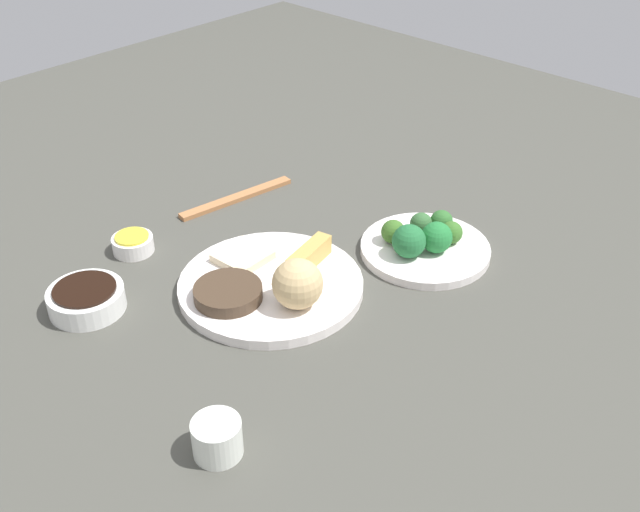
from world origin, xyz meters
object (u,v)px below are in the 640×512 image
main_plate (270,285)px  chopsticks_pair (237,198)px  soy_sauce_bowl (87,300)px  broccoli_plate (425,249)px  teacup (217,438)px  sauce_ramekin_hot_mustard (133,244)px

main_plate → chopsticks_pair: (0.24, -0.15, -0.00)m
main_plate → soy_sauce_bowl: bearing=53.3°
soy_sauce_bowl → chopsticks_pair: (0.08, -0.36, -0.01)m
broccoli_plate → soy_sauce_bowl: bearing=59.3°
main_plate → broccoli_plate: bearing=-114.6°
main_plate → chopsticks_pair: 0.28m
teacup → chopsticks_pair: (0.43, -0.41, -0.02)m
main_plate → sauce_ramekin_hot_mustard: sauce_ramekin_hot_mustard is taller
soy_sauce_bowl → sauce_ramekin_hot_mustard: (0.08, -0.14, -0.00)m
sauce_ramekin_hot_mustard → chopsticks_pair: bearing=-89.0°
sauce_ramekin_hot_mustard → teacup: 0.46m
soy_sauce_bowl → chopsticks_pair: size_ratio=0.48×
chopsticks_pair → broccoli_plate: bearing=-165.3°
soy_sauce_bowl → chopsticks_pair: 0.37m
soy_sauce_bowl → teacup: bearing=172.2°
main_plate → sauce_ramekin_hot_mustard: (0.24, 0.08, 0.01)m
broccoli_plate → soy_sauce_bowl: 0.53m
chopsticks_pair → soy_sauce_bowl: bearing=102.8°
broccoli_plate → chopsticks_pair: (0.35, 0.09, -0.00)m
main_plate → broccoli_plate: main_plate is taller
sauce_ramekin_hot_mustard → broccoli_plate: bearing=-137.5°
main_plate → sauce_ramekin_hot_mustard: bearing=18.3°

